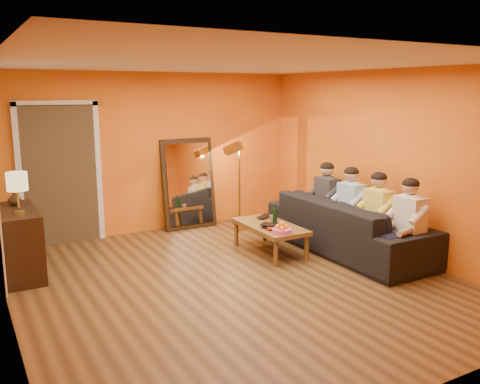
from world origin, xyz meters
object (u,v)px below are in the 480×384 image
sofa (348,226)px  sideboard (20,242)px  wine_bottle (275,214)px  dog (394,245)px  tumbler (272,219)px  person_far_right (327,201)px  mirror_frame (189,183)px  floor_lamp (239,187)px  person_mid_left (378,216)px  laptop (267,217)px  coffee_table (270,239)px  person_far_left (409,225)px  table_lamp (18,193)px  vase (14,199)px  person_mid_right (351,208)px

sofa → sideboard: bearing=73.0°
wine_bottle → dog: bearing=-52.5°
tumbler → person_far_right: bearing=1.5°
sofa → wine_bottle: bearing=64.8°
mirror_frame → floor_lamp: size_ratio=1.06×
person_mid_left → person_far_right: 1.10m
sideboard → laptop: 3.43m
person_mid_left → tumbler: person_mid_left is taller
coffee_table → mirror_frame: bearing=103.8°
sofa → coffee_table: size_ratio=2.18×
mirror_frame → wine_bottle: (0.49, -1.93, -0.18)m
sideboard → person_mid_left: size_ratio=0.97×
mirror_frame → person_far_left: 3.73m
table_lamp → sideboard: bearing=90.0°
person_mid_left → laptop: (-0.96, 1.30, -0.18)m
person_far_right → person_far_left: bearing=-90.0°
coffee_table → wine_bottle: size_ratio=3.94×
sofa → tumbler: size_ratio=26.79×
sofa → laptop: 1.20m
person_far_right → tumbler: size_ratio=12.27×
person_mid_left → vase: person_mid_left is taller
floor_lamp → wine_bottle: (-0.19, -1.37, -0.14)m
coffee_table → person_far_right: 1.22m
table_lamp → vase: (0.00, 0.55, -0.17)m
person_mid_left → wine_bottle: size_ratio=3.94×
sideboard → laptop: (3.41, -0.45, 0.01)m
laptop → person_far_left: bearing=-95.0°
person_far_right → sideboard: bearing=171.5°
tumbler → mirror_frame: bearing=107.5°
mirror_frame → person_mid_right: size_ratio=1.25×
sofa → person_far_left: size_ratio=2.18×
tumbler → person_mid_left: bearing=-46.3°
mirror_frame → laptop: bearing=-68.0°
table_lamp → laptop: (3.41, -0.15, -0.67)m
coffee_table → person_far_left: 1.93m
sideboard → person_mid_right: person_mid_right is taller
person_far_left → laptop: (-0.96, 1.85, -0.18)m
dog → tumbler: 1.76m
person_far_left → person_mid_left: 0.55m
person_far_left → table_lamp: bearing=155.4°
coffee_table → laptop: (0.18, 0.35, 0.22)m
person_mid_right → person_far_right: bearing=90.0°
table_lamp → sofa: 4.41m
mirror_frame → vase: 2.92m
floor_lamp → person_mid_left: 2.45m
person_mid_left → person_mid_right: bearing=90.0°
mirror_frame → wine_bottle: 1.99m
dog → person_mid_right: person_mid_right is taller
mirror_frame → table_lamp: (-2.79, -1.38, 0.34)m
wine_bottle → laptop: (0.13, 0.40, -0.14)m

